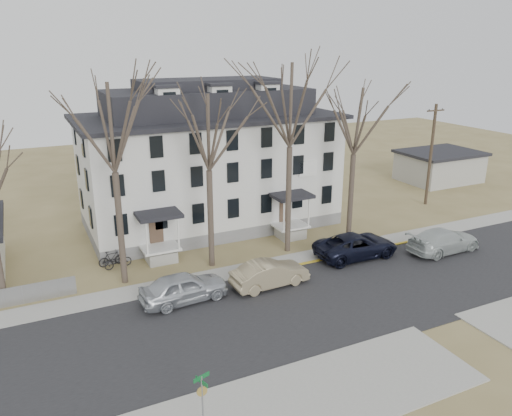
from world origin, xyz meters
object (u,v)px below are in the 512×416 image
tree_center (291,99)px  car_silver (184,288)px  street_sign (202,395)px  tree_mid_left (208,127)px  bicycle_right (112,259)px  bicycle_left (118,262)px  car_tan (270,274)px  tree_far_left (111,122)px  utility_pole_far (431,154)px  car_white (444,241)px  car_navy (356,246)px  boarding_house (209,162)px  tree_mid_right (356,116)px

tree_center → car_silver: size_ratio=2.80×
car_silver → street_sign: size_ratio=2.00×
tree_mid_left → bicycle_right: size_ratio=6.97×
bicycle_left → car_silver: bearing=-167.3°
tree_mid_left → car_tan: size_ratio=2.53×
tree_far_left → car_silver: size_ratio=2.61×
tree_far_left → utility_pole_far: (29.50, 4.20, -5.44)m
car_white → car_tan: bearing=85.5°
bicycle_left → car_navy: bearing=-118.8°
boarding_house → utility_pole_far: (20.50, -3.95, -0.47)m
tree_mid_left → car_white: bearing=-17.6°
tree_center → utility_pole_far: (17.50, 4.20, -6.18)m
tree_far_left → car_white: tree_far_left is taller
tree_mid_right → bicycle_right: tree_mid_right is taller
tree_mid_left → car_white: (16.27, -5.16, -8.75)m
boarding_house → utility_pole_far: 20.88m
boarding_house → tree_mid_left: 9.66m
tree_center → bicycle_left: bearing=169.2°
tree_far_left → bicycle_left: tree_far_left is taller
car_navy → boarding_house: bearing=32.5°
tree_mid_left → car_navy: tree_mid_left is taller
utility_pole_far → car_white: (-7.23, -9.36, -4.05)m
tree_mid_right → car_silver: bearing=-164.4°
street_sign → tree_far_left: bearing=72.8°
tree_mid_left → tree_mid_right: (11.50, 0.00, 0.00)m
car_silver → bicycle_left: size_ratio=2.75×
tree_center → bicycle_right: size_ratio=8.04×
tree_mid_left → bicycle_right: (-6.30, 2.82, -9.05)m
boarding_house → street_sign: bearing=-111.4°
car_silver → car_white: 19.62m
boarding_house → tree_mid_right: 12.51m
tree_mid_left → tree_center: bearing=0.0°
car_tan → boarding_house: bearing=-6.5°
tree_mid_right → car_navy: (-1.64, -3.18, -8.74)m
tree_mid_left → car_white: size_ratio=2.17×
boarding_house → street_sign: (-8.88, -22.71, -3.64)m
car_silver → boarding_house: bearing=-31.4°
tree_center → bicycle_left: size_ratio=7.70×
utility_pole_far → bicycle_right: utility_pole_far is taller
tree_center → car_tan: bearing=-129.9°
street_sign → tree_mid_right: bearing=22.3°
car_navy → street_sign: size_ratio=2.35×
bicycle_left → tree_mid_left: bearing=-120.7°
tree_center → car_white: tree_center is taller
car_silver → street_sign: street_sign is taller
tree_center → bicycle_right: 16.44m
boarding_house → car_silver: boarding_house is taller
tree_mid_right → bicycle_right: size_ratio=6.97×
boarding_house → utility_pole_far: size_ratio=2.19×
street_sign → boarding_house: bearing=51.0°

